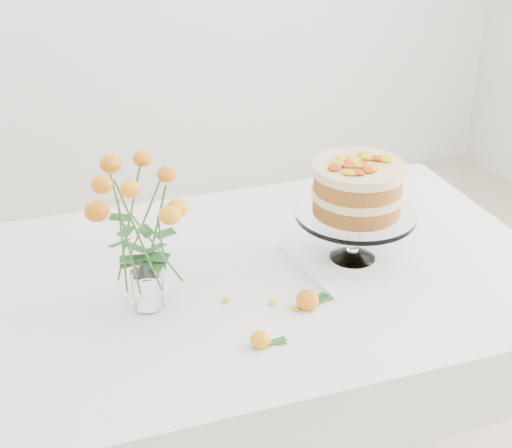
% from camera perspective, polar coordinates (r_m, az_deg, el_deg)
% --- Properties ---
extents(table, '(1.43, 0.93, 0.76)m').
position_cam_1_polar(table, '(1.79, 0.37, -5.96)').
color(table, tan).
rests_on(table, ground).
extents(napkin, '(0.31, 0.31, 0.01)m').
position_cam_1_polar(napkin, '(1.80, 7.70, -2.75)').
color(napkin, white).
rests_on(napkin, table).
extents(cake_stand, '(0.29, 0.29, 0.26)m').
position_cam_1_polar(cake_stand, '(1.71, 8.08, 2.43)').
color(cake_stand, white).
rests_on(cake_stand, napkin).
extents(rose_vase, '(0.30, 0.30, 0.36)m').
position_cam_1_polar(rose_vase, '(1.52, -9.10, 0.09)').
color(rose_vase, white).
rests_on(rose_vase, table).
extents(loose_rose_near, '(0.08, 0.04, 0.04)m').
position_cam_1_polar(loose_rose_near, '(1.49, 0.36, -9.20)').
color(loose_rose_near, '#F0A714').
rests_on(loose_rose_near, table).
extents(loose_rose_far, '(0.09, 0.05, 0.04)m').
position_cam_1_polar(loose_rose_far, '(1.60, 4.14, -6.06)').
color(loose_rose_far, '#BF5C09').
rests_on(loose_rose_far, table).
extents(stray_petal_a, '(0.03, 0.02, 0.00)m').
position_cam_1_polar(stray_petal_a, '(1.63, -2.50, -6.14)').
color(stray_petal_a, gold).
rests_on(stray_petal_a, table).
extents(stray_petal_b, '(0.03, 0.02, 0.00)m').
position_cam_1_polar(stray_petal_b, '(1.62, 1.31, -6.27)').
color(stray_petal_b, gold).
rests_on(stray_petal_b, table).
extents(stray_petal_c, '(0.03, 0.02, 0.00)m').
position_cam_1_polar(stray_petal_c, '(1.60, 3.15, -6.77)').
color(stray_petal_c, gold).
rests_on(stray_petal_c, table).
extents(stray_petal_d, '(0.03, 0.02, 0.00)m').
position_cam_1_polar(stray_petal_d, '(1.65, -7.70, -6.03)').
color(stray_petal_d, gold).
rests_on(stray_petal_d, table).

